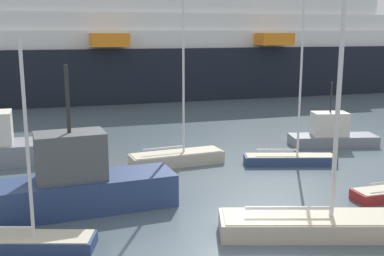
{
  "coord_description": "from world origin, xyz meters",
  "views": [
    {
      "loc": [
        -6.06,
        -15.7,
        7.55
      ],
      "look_at": [
        0.0,
        9.94,
        2.12
      ],
      "focal_mm": 44.24,
      "sensor_mm": 36.0,
      "label": 1
    }
  ],
  "objects_px": {
    "fishing_boat_3": "(331,134)",
    "sailboat_0": "(290,156)",
    "sailboat_4": "(177,156)",
    "fishing_boat_0": "(79,183)",
    "cruise_ship": "(16,46)",
    "sailboat_3": "(316,220)",
    "sailboat_2": "(23,239)"
  },
  "relations": [
    {
      "from": "sailboat_2",
      "to": "sailboat_3",
      "type": "distance_m",
      "value": 10.7
    },
    {
      "from": "sailboat_0",
      "to": "cruise_ship",
      "type": "bearing_deg",
      "value": 132.83
    },
    {
      "from": "sailboat_2",
      "to": "fishing_boat_0",
      "type": "relative_size",
      "value": 0.9
    },
    {
      "from": "sailboat_3",
      "to": "sailboat_4",
      "type": "bearing_deg",
      "value": 119.96
    },
    {
      "from": "sailboat_2",
      "to": "sailboat_4",
      "type": "xyz_separation_m",
      "value": [
        7.44,
        9.25,
        0.15
      ]
    },
    {
      "from": "fishing_boat_0",
      "to": "cruise_ship",
      "type": "height_order",
      "value": "cruise_ship"
    },
    {
      "from": "fishing_boat_3",
      "to": "fishing_boat_0",
      "type": "bearing_deg",
      "value": 35.7
    },
    {
      "from": "sailboat_4",
      "to": "fishing_boat_0",
      "type": "distance_m",
      "value": 8.13
    },
    {
      "from": "fishing_boat_3",
      "to": "cruise_ship",
      "type": "relative_size",
      "value": 0.06
    },
    {
      "from": "sailboat_2",
      "to": "sailboat_0",
      "type": "bearing_deg",
      "value": 43.14
    },
    {
      "from": "fishing_boat_3",
      "to": "cruise_ship",
      "type": "xyz_separation_m",
      "value": [
        -22.94,
        27.84,
        5.1
      ]
    },
    {
      "from": "sailboat_3",
      "to": "sailboat_4",
      "type": "xyz_separation_m",
      "value": [
        -3.18,
        10.58,
        -0.09
      ]
    },
    {
      "from": "sailboat_0",
      "to": "sailboat_4",
      "type": "xyz_separation_m",
      "value": [
        -6.33,
        1.51,
        0.01
      ]
    },
    {
      "from": "sailboat_3",
      "to": "fishing_boat_0",
      "type": "bearing_deg",
      "value": 165.23
    },
    {
      "from": "fishing_boat_0",
      "to": "sailboat_2",
      "type": "bearing_deg",
      "value": 51.15
    },
    {
      "from": "sailboat_0",
      "to": "sailboat_3",
      "type": "relative_size",
      "value": 0.8
    },
    {
      "from": "fishing_boat_3",
      "to": "sailboat_0",
      "type": "bearing_deg",
      "value": 47.53
    },
    {
      "from": "sailboat_3",
      "to": "fishing_boat_0",
      "type": "distance_m",
      "value": 9.8
    },
    {
      "from": "sailboat_0",
      "to": "sailboat_3",
      "type": "height_order",
      "value": "sailboat_3"
    },
    {
      "from": "fishing_boat_0",
      "to": "sailboat_3",
      "type": "bearing_deg",
      "value": 144.46
    },
    {
      "from": "sailboat_2",
      "to": "fishing_boat_3",
      "type": "relative_size",
      "value": 1.23
    },
    {
      "from": "sailboat_2",
      "to": "fishing_boat_3",
      "type": "distance_m",
      "value": 21.7
    },
    {
      "from": "sailboat_3",
      "to": "cruise_ship",
      "type": "distance_m",
      "value": 43.64
    },
    {
      "from": "cruise_ship",
      "to": "sailboat_4",
      "type": "bearing_deg",
      "value": -71.99
    },
    {
      "from": "fishing_boat_3",
      "to": "sailboat_3",
      "type": "bearing_deg",
      "value": 67.78
    },
    {
      "from": "fishing_boat_0",
      "to": "cruise_ship",
      "type": "distance_m",
      "value": 36.88
    },
    {
      "from": "sailboat_0",
      "to": "fishing_boat_3",
      "type": "xyz_separation_m",
      "value": [
        4.68,
        3.68,
        0.31
      ]
    },
    {
      "from": "sailboat_0",
      "to": "sailboat_4",
      "type": "height_order",
      "value": "sailboat_4"
    },
    {
      "from": "sailboat_3",
      "to": "cruise_ship",
      "type": "height_order",
      "value": "cruise_ship"
    },
    {
      "from": "sailboat_4",
      "to": "fishing_boat_3",
      "type": "height_order",
      "value": "sailboat_4"
    },
    {
      "from": "sailboat_0",
      "to": "fishing_boat_3",
      "type": "bearing_deg",
      "value": 50.95
    },
    {
      "from": "sailboat_4",
      "to": "fishing_boat_3",
      "type": "bearing_deg",
      "value": 2.66
    }
  ]
}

